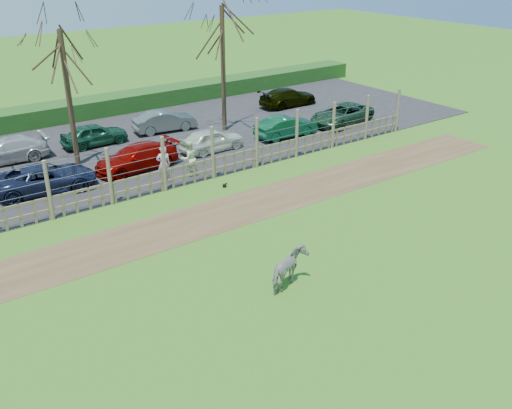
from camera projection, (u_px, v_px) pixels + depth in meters
ground at (275, 266)px, 19.45m from camera, size 120.00×120.00×0.00m
dirt_strip at (207, 219)px, 22.77m from camera, size 34.00×2.80×0.01m
asphalt at (108, 151)px, 30.14m from camera, size 44.00×13.00×0.04m
hedge at (63, 112)px, 35.08m from camera, size 46.00×2.00×1.10m
fence at (164, 174)px, 25.01m from camera, size 30.16×0.16×2.50m
tree_mid at (64, 66)px, 26.31m from camera, size 4.80×4.80×6.83m
tree_right at (222, 39)px, 31.30m from camera, size 4.80×4.80×7.35m
zebra at (289, 269)px, 18.01m from camera, size 1.66×1.23×1.27m
visitor_a at (164, 164)px, 25.81m from camera, size 0.73×0.60×1.72m
visitor_b at (189, 158)px, 26.52m from camera, size 0.84×0.66×1.72m
crow at (225, 185)px, 25.65m from camera, size 0.24×0.18×0.20m
car_2 at (46, 178)px, 24.98m from camera, size 4.54×2.52×1.20m
car_3 at (136, 157)px, 27.41m from camera, size 4.24×1.96×1.20m
car_4 at (212, 140)px, 29.88m from camera, size 3.58×1.57×1.20m
car_5 at (286, 126)px, 32.01m from camera, size 3.69×1.43×1.20m
car_6 at (342, 114)px, 34.29m from camera, size 4.55×2.55×1.20m
car_9 at (5, 151)px, 28.30m from camera, size 4.21×1.86×1.20m
car_10 at (94, 134)px, 30.69m from camera, size 3.54×1.47×1.20m
car_11 at (165, 121)px, 32.99m from camera, size 3.77×1.71×1.20m
car_13 at (288, 97)px, 38.12m from camera, size 4.14×1.68×1.20m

